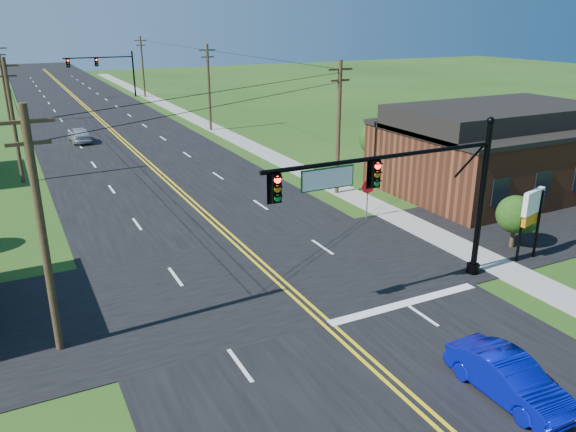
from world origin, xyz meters
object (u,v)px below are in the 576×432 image
blue_car (508,379)px  stop_sign (368,190)px  signal_mast_main (404,191)px  signal_mast_far (104,67)px

blue_car → stop_sign: 17.22m
blue_car → signal_mast_main: bearing=79.3°
signal_mast_main → signal_mast_far: 72.00m
signal_mast_far → stop_sign: bearing=-86.1°
signal_mast_far → blue_car: size_ratio=2.55×
stop_sign → signal_mast_far: bearing=100.1°
signal_mast_far → stop_sign: signal_mast_far is taller
signal_mast_main → stop_sign: size_ratio=4.54×
stop_sign → signal_mast_main: bearing=-110.3°
blue_car → stop_sign: bearing=70.2°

